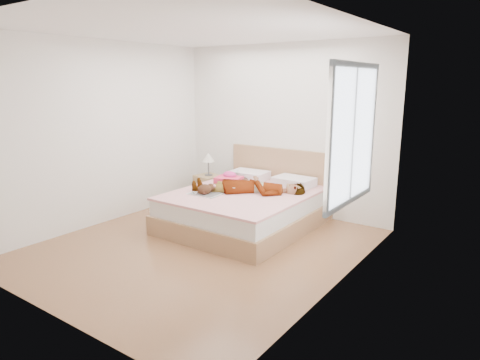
{
  "coord_description": "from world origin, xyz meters",
  "views": [
    {
      "loc": [
        3.32,
        -3.83,
        2.02
      ],
      "look_at": [
        0.0,
        0.85,
        0.7
      ],
      "focal_mm": 32.0,
      "sensor_mm": 36.0,
      "label": 1
    }
  ],
  "objects": [
    {
      "name": "bed",
      "position": [
        0.0,
        1.04,
        0.28
      ],
      "size": [
        1.8,
        2.08,
        1.0
      ],
      "color": "olive",
      "rests_on": "ground"
    },
    {
      "name": "coffee_mug",
      "position": [
        -0.06,
        0.8,
        0.56
      ],
      "size": [
        0.12,
        0.1,
        0.09
      ],
      "color": "white",
      "rests_on": "bed"
    },
    {
      "name": "ground",
      "position": [
        0.0,
        0.0,
        0.0
      ],
      "size": [
        4.0,
        4.0,
        0.0
      ],
      "primitive_type": "plane",
      "color": "#4C2D17",
      "rests_on": "ground"
    },
    {
      "name": "magazine",
      "position": [
        -0.36,
        0.53,
        0.52
      ],
      "size": [
        0.45,
        0.31,
        0.03
      ],
      "color": "white",
      "rests_on": "bed"
    },
    {
      "name": "towel",
      "position": [
        -0.43,
        1.17,
        0.59
      ],
      "size": [
        0.44,
        0.38,
        0.2
      ],
      "color": "#FF456B",
      "rests_on": "bed"
    },
    {
      "name": "nightstand",
      "position": [
        -1.13,
        1.54,
        0.29
      ],
      "size": [
        0.47,
        0.44,
        0.88
      ],
      "color": "olive",
      "rests_on": "ground"
    },
    {
      "name": "phone",
      "position": [
        -0.46,
        1.42,
        0.67
      ],
      "size": [
        0.07,
        0.09,
        0.05
      ],
      "primitive_type": "cube",
      "rotation": [
        0.44,
        0.0,
        0.46
      ],
      "color": "silver",
      "rests_on": "bed"
    },
    {
      "name": "plush_toy",
      "position": [
        -0.34,
        0.52,
        0.59
      ],
      "size": [
        0.21,
        0.28,
        0.15
      ],
      "color": "black",
      "rests_on": "bed"
    },
    {
      "name": "woman",
      "position": [
        0.04,
        1.02,
        0.62
      ],
      "size": [
        1.7,
        1.24,
        0.22
      ],
      "primitive_type": "imported",
      "rotation": [
        0.0,
        0.0,
        -1.11
      ],
      "color": "white",
      "rests_on": "bed"
    },
    {
      "name": "room_shell",
      "position": [
        1.77,
        0.3,
        1.5
      ],
      "size": [
        4.0,
        4.0,
        4.0
      ],
      "color": "white",
      "rests_on": "ground"
    },
    {
      "name": "hair",
      "position": [
        -0.53,
        1.47,
        0.55
      ],
      "size": [
        0.51,
        0.61,
        0.09
      ],
      "primitive_type": "ellipsoid",
      "rotation": [
        0.0,
        0.0,
        -0.07
      ],
      "color": "black",
      "rests_on": "bed"
    }
  ]
}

